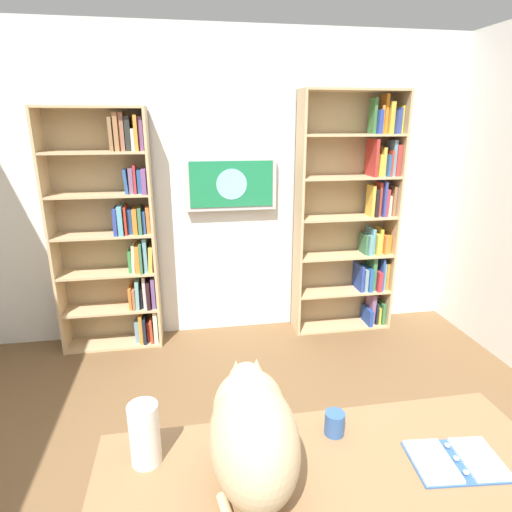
# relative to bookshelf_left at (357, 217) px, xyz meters

# --- Properties ---
(wall_back) EXTENTS (4.52, 0.06, 2.70)m
(wall_back) POSITION_rel_bookshelf_left_xyz_m (1.19, -0.17, 0.26)
(wall_back) COLOR silver
(wall_back) RESTS_ON ground
(bookshelf_left) EXTENTS (0.93, 0.28, 2.20)m
(bookshelf_left) POSITION_rel_bookshelf_left_xyz_m (0.00, 0.00, 0.00)
(bookshelf_left) COLOR tan
(bookshelf_left) RESTS_ON ground
(bookshelf_right) EXTENTS (0.84, 0.28, 2.05)m
(bookshelf_right) POSITION_rel_bookshelf_left_xyz_m (2.15, 0.00, -0.08)
(bookshelf_right) COLOR tan
(bookshelf_right) RESTS_ON ground
(wall_mounted_tv) EXTENTS (0.80, 0.07, 0.47)m
(wall_mounted_tv) POSITION_rel_bookshelf_left_xyz_m (1.16, -0.08, 0.33)
(wall_mounted_tv) COLOR #B7B7BC
(desk) EXTENTS (1.69, 0.67, 0.73)m
(desk) POSITION_rel_bookshelf_left_xyz_m (1.11, 2.52, -0.45)
(desk) COLOR olive
(desk) RESTS_ON ground
(cat) EXTENTS (0.30, 0.59, 0.40)m
(cat) POSITION_rel_bookshelf_left_xyz_m (1.39, 2.47, -0.15)
(cat) COLOR #D1B284
(cat) RESTS_ON desk
(open_binder) EXTENTS (0.35, 0.25, 0.02)m
(open_binder) POSITION_rel_bookshelf_left_xyz_m (0.63, 2.52, -0.35)
(open_binder) COLOR #335999
(open_binder) RESTS_ON desk
(paper_towel_roll) EXTENTS (0.11, 0.11, 0.24)m
(paper_towel_roll) POSITION_rel_bookshelf_left_xyz_m (1.76, 2.32, -0.24)
(paper_towel_roll) COLOR white
(paper_towel_roll) RESTS_ON desk
(coffee_mug) EXTENTS (0.08, 0.08, 0.10)m
(coffee_mug) POSITION_rel_bookshelf_left_xyz_m (1.02, 2.30, -0.31)
(coffee_mug) COLOR #335999
(coffee_mug) RESTS_ON desk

